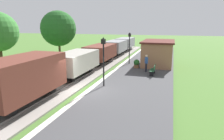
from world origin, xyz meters
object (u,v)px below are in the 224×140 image
Objects in this scene: potted_planter at (137,63)px; lamp_post_near at (103,53)px; bench_near_hut at (153,70)px; person_waiting at (146,63)px; bench_down_platform at (160,55)px; tree_trackside_far at (58,29)px; lamp_post_far at (130,42)px; station_hut at (158,53)px; freight_train at (99,53)px.

potted_planter is 7.50m from lamp_post_near.
person_waiting is at bearing 129.20° from bench_near_hut.
bench_down_platform is 13.87m from tree_trackside_far.
potted_planter is 0.14× the size of tree_trackside_far.
station_hut is at bearing 8.09° from lamp_post_far.
lamp_post_near is 13.09m from tree_trackside_far.
tree_trackside_far is at bearing 160.46° from bench_near_hut.
station_hut is (6.80, 1.49, 0.19)m from freight_train.
station_hut reaches higher than bench_down_platform.
lamp_post_far is (-3.26, -4.49, 2.08)m from bench_down_platform.
bench_down_platform is 14.21m from lamp_post_near.
person_waiting reaches higher than potted_planter.
station_hut is 5.13m from bench_near_hut.
freight_train is 8.81× the size of lamp_post_far.
bench_down_platform is 0.41× the size of lamp_post_far.
tree_trackside_far reaches higher than lamp_post_far.
tree_trackside_far reaches higher than lamp_post_near.
lamp_post_far is at bearing 121.11° from potted_planter.
lamp_post_far is (-3.26, 4.57, 2.08)m from bench_near_hut.
lamp_post_far reaches higher than potted_planter.
bench_down_platform is at bearing 90.00° from bench_near_hut.
tree_trackside_far reaches higher than person_waiting.
person_waiting is at bearing -16.56° from tree_trackside_far.
lamp_post_near and lamp_post_far have the same top height.
station_hut is 1.57× the size of lamp_post_far.
bench_down_platform is 8.16m from person_waiting.
lamp_post_far is at bearing -75.87° from person_waiting.
person_waiting is (-0.78, 0.96, 0.46)m from bench_near_hut.
lamp_post_near reaches higher than bench_near_hut.
bench_near_hut is at bearing -54.53° from lamp_post_far.
bench_near_hut is (-0.03, -5.04, -0.93)m from station_hut.
station_hut is at bearing -121.55° from person_waiting.
tree_trackside_far is (-12.58, 4.46, 3.58)m from bench_near_hut.
potted_planter is at bearing 79.97° from lamp_post_near.
lamp_post_near is (-3.29, -9.64, 1.15)m from station_hut.
bench_near_hut is 13.82m from tree_trackside_far.
potted_planter is at bearing 128.79° from bench_near_hut.
freight_train is at bearing -140.83° from bench_down_platform.
freight_train is at bearing -43.77° from person_waiting.
freight_train is 4.93m from potted_planter.
lamp_post_far is at bearing 0.67° from tree_trackside_far.
bench_near_hut is 9.07m from bench_down_platform.
potted_planter is (-1.22, 1.54, -0.46)m from person_waiting.
potted_planter reaches higher than bench_down_platform.
station_hut is 10.26m from lamp_post_near.
station_hut is 12.90m from tree_trackside_far.
lamp_post_near is (3.51, -8.16, 1.34)m from freight_train.
station_hut is at bearing 89.63° from bench_near_hut.
person_waiting is at bearing -95.49° from bench_down_platform.
bench_down_platform is at bearing 54.05° from lamp_post_far.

